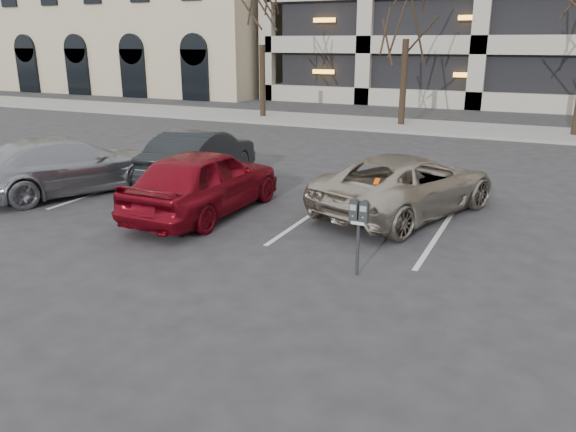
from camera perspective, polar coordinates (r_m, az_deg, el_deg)
ground at (r=10.23m, az=5.46°, el=-3.68°), size 140.00×140.00×0.00m
sidewalk at (r=25.47m, az=18.01°, el=8.34°), size 80.00×4.00×0.12m
stall_lines at (r=12.74m, az=3.08°, el=0.64°), size 16.90×5.20×0.00m
parking_meter at (r=8.98m, az=7.20°, el=-0.29°), size 0.32×0.13×1.25m
suv_silver at (r=12.60m, az=12.00°, el=3.18°), size 3.70×5.22×1.33m
car_red at (r=12.40m, az=-8.48°, el=3.54°), size 1.75×4.36×1.49m
car_dark at (r=15.39m, az=-8.88°, el=6.05°), size 2.01×4.44×1.41m
car_silver at (r=15.11m, az=-21.46°, el=4.83°), size 3.69×5.22×1.40m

